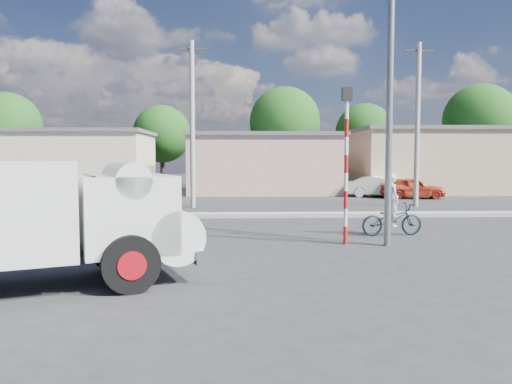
{
  "coord_description": "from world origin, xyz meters",
  "views": [
    {
      "loc": [
        0.17,
        -12.29,
        2.44
      ],
      "look_at": [
        0.78,
        4.06,
        1.3
      ],
      "focal_mm": 35.0,
      "sensor_mm": 36.0,
      "label": 1
    }
  ],
  "objects_px": {
    "truck": "(39,218)",
    "bicycle": "(392,219)",
    "traffic_pole": "(346,152)",
    "cyclist": "(392,209)",
    "streetlight": "(384,64)",
    "car_red": "(413,188)",
    "car_cream": "(379,187)"
  },
  "relations": [
    {
      "from": "bicycle",
      "to": "traffic_pole",
      "type": "distance_m",
      "value": 3.11
    },
    {
      "from": "car_cream",
      "to": "traffic_pole",
      "type": "bearing_deg",
      "value": 175.31
    },
    {
      "from": "bicycle",
      "to": "cyclist",
      "type": "distance_m",
      "value": 0.32
    },
    {
      "from": "truck",
      "to": "bicycle",
      "type": "height_order",
      "value": "truck"
    },
    {
      "from": "car_red",
      "to": "streetlight",
      "type": "height_order",
      "value": "streetlight"
    },
    {
      "from": "truck",
      "to": "streetlight",
      "type": "relative_size",
      "value": 0.68
    },
    {
      "from": "truck",
      "to": "bicycle",
      "type": "distance_m",
      "value": 10.4
    },
    {
      "from": "truck",
      "to": "cyclist",
      "type": "distance_m",
      "value": 10.38
    },
    {
      "from": "cyclist",
      "to": "streetlight",
      "type": "xyz_separation_m",
      "value": [
        -0.84,
        -1.77,
        4.14
      ]
    },
    {
      "from": "cyclist",
      "to": "streetlight",
      "type": "relative_size",
      "value": 0.18
    },
    {
      "from": "truck",
      "to": "traffic_pole",
      "type": "xyz_separation_m",
      "value": [
        6.7,
        4.49,
        1.28
      ]
    },
    {
      "from": "bicycle",
      "to": "streetlight",
      "type": "height_order",
      "value": "streetlight"
    },
    {
      "from": "traffic_pole",
      "to": "streetlight",
      "type": "distance_m",
      "value": 2.56
    },
    {
      "from": "bicycle",
      "to": "car_red",
      "type": "bearing_deg",
      "value": -28.03
    },
    {
      "from": "truck",
      "to": "traffic_pole",
      "type": "distance_m",
      "value": 8.17
    },
    {
      "from": "car_cream",
      "to": "streetlight",
      "type": "distance_m",
      "value": 17.94
    },
    {
      "from": "bicycle",
      "to": "car_cream",
      "type": "relative_size",
      "value": 0.5
    },
    {
      "from": "bicycle",
      "to": "traffic_pole",
      "type": "bearing_deg",
      "value": 123.52
    },
    {
      "from": "cyclist",
      "to": "car_cream",
      "type": "relative_size",
      "value": 0.43
    },
    {
      "from": "cyclist",
      "to": "streetlight",
      "type": "distance_m",
      "value": 4.58
    },
    {
      "from": "truck",
      "to": "car_cream",
      "type": "distance_m",
      "value": 24.33
    },
    {
      "from": "truck",
      "to": "bicycle",
      "type": "bearing_deg",
      "value": 13.13
    },
    {
      "from": "car_cream",
      "to": "car_red",
      "type": "xyz_separation_m",
      "value": [
        1.71,
        -1.12,
        -0.01
      ]
    },
    {
      "from": "car_red",
      "to": "traffic_pole",
      "type": "relative_size",
      "value": 0.85
    },
    {
      "from": "truck",
      "to": "streetlight",
      "type": "distance_m",
      "value": 9.45
    },
    {
      "from": "truck",
      "to": "car_cream",
      "type": "xyz_separation_m",
      "value": [
        12.35,
        20.95,
        -0.68
      ]
    },
    {
      "from": "streetlight",
      "to": "traffic_pole",
      "type": "bearing_deg",
      "value": 162.27
    },
    {
      "from": "cyclist",
      "to": "bicycle",
      "type": "bearing_deg",
      "value": -0.0
    },
    {
      "from": "car_cream",
      "to": "truck",
      "type": "bearing_deg",
      "value": 163.73
    },
    {
      "from": "cyclist",
      "to": "car_red",
      "type": "xyz_separation_m",
      "value": [
        5.58,
        13.86,
        -0.19
      ]
    },
    {
      "from": "car_red",
      "to": "traffic_pole",
      "type": "distance_m",
      "value": 17.12
    },
    {
      "from": "car_cream",
      "to": "car_red",
      "type": "bearing_deg",
      "value": -109.07
    }
  ]
}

